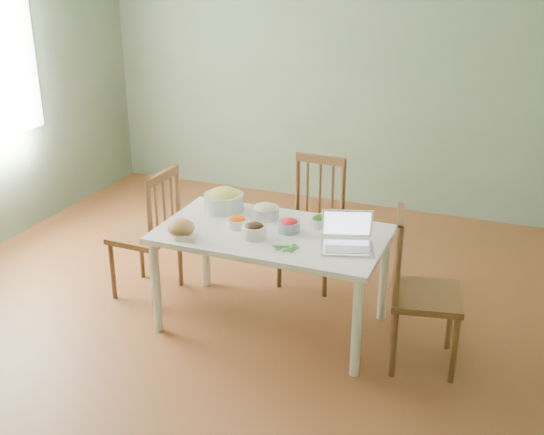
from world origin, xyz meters
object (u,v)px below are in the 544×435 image
at_px(chair_right, 426,292).
at_px(bread_boule, 181,228).
at_px(chair_left, 144,232).
at_px(bowl_squash, 224,199).
at_px(laptop, 348,233).
at_px(chair_far, 311,224).
at_px(dining_table, 272,279).

height_order(chair_right, bread_boule, chair_right).
relative_size(chair_left, bread_boule, 5.59).
xyz_separation_m(chair_left, bowl_squash, (0.59, 0.14, 0.29)).
bearing_deg(chair_right, bread_boule, 86.25).
bearing_deg(laptop, bowl_squash, 144.25).
distance_m(chair_far, bread_boule, 1.16).
relative_size(chair_right, bread_boule, 5.64).
bearing_deg(chair_right, dining_table, 74.69).
height_order(chair_far, bowl_squash, chair_far).
relative_size(chair_far, bowl_squash, 3.48).
height_order(dining_table, bread_boule, bread_boule).
height_order(chair_far, chair_right, chair_right).
xyz_separation_m(chair_right, laptop, (-0.50, -0.01, 0.31)).
relative_size(dining_table, chair_far, 1.53).
xyz_separation_m(bread_boule, laptop, (1.05, 0.19, 0.05)).
bearing_deg(laptop, dining_table, 153.03).
relative_size(chair_far, chair_right, 0.99).
xyz_separation_m(chair_left, chair_right, (2.08, -0.17, 0.00)).
relative_size(chair_far, chair_left, 1.00).
height_order(chair_far, laptop, chair_far).
distance_m(bread_boule, bowl_squash, 0.52).
bearing_deg(bread_boule, bowl_squash, 83.34).
bearing_deg(chair_left, bread_boule, 56.54).
height_order(dining_table, laptop, laptop).
bearing_deg(bowl_squash, bread_boule, -96.66).
distance_m(bowl_squash, laptop, 1.04).
distance_m(dining_table, chair_left, 1.06).
distance_m(dining_table, laptop, 0.71).
bearing_deg(dining_table, chair_left, 174.69).
bearing_deg(chair_far, chair_left, -148.59).
height_order(bowl_squash, laptop, laptop).
distance_m(chair_far, laptop, 0.98).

